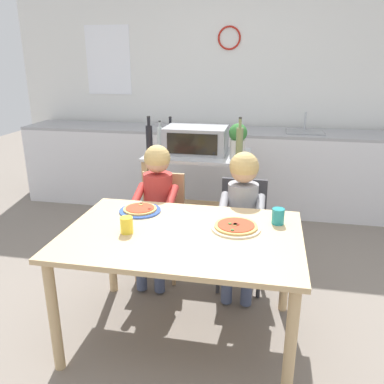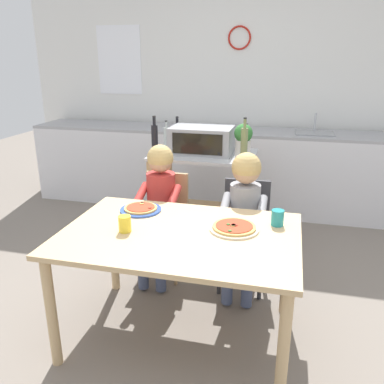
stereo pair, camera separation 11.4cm
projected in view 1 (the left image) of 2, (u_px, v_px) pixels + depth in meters
name	position (u px, v px, depth m)	size (l,w,h in m)	color
ground_plane	(209.00, 256.00, 3.57)	(10.93, 10.93, 0.00)	slate
back_wall_tiled	(233.00, 87.00, 4.71)	(5.32, 0.14, 2.70)	white
kitchen_counter	(227.00, 169.00, 4.62)	(4.79, 0.60, 1.11)	silver
kitchen_island_cart	(198.00, 184.00, 3.67)	(0.91, 0.62, 0.87)	#B7BABF
toaster_oven	(196.00, 140.00, 3.56)	(0.55, 0.39, 0.23)	#999BA0
bottle_squat_spirits	(149.00, 140.00, 3.39)	(0.06, 0.06, 0.35)	black
bottle_brown_beer	(240.00, 142.00, 3.58)	(0.05, 0.05, 0.26)	#1E4723
bottle_dark_olive_oil	(239.00, 144.00, 3.22)	(0.06, 0.06, 0.37)	olive
bottle_clear_vinegar	(160.00, 138.00, 3.66)	(0.05, 0.05, 0.27)	#ADB7B2
bottle_slim_sauce	(170.00, 134.00, 3.81)	(0.05, 0.05, 0.29)	black
potted_herb_plant	(238.00, 139.00, 3.36)	(0.16, 0.16, 0.29)	beige
dining_table	(182.00, 246.00, 2.35)	(1.38, 0.94, 0.72)	tan
dining_chair_left	(161.00, 217.00, 3.17)	(0.36, 0.36, 0.81)	tan
dining_chair_right	(242.00, 225.00, 3.01)	(0.36, 0.36, 0.81)	#333338
child_in_red_shirt	(156.00, 197.00, 3.00)	(0.32, 0.42, 1.06)	#424C6B
child_in_grey_shirt	(242.00, 205.00, 2.84)	(0.32, 0.42, 1.04)	#424C6B
pizza_plate_blue_rimmed	(140.00, 210.00, 2.63)	(0.27, 0.27, 0.03)	#3356B7
pizza_plate_cream	(236.00, 227.00, 2.36)	(0.29, 0.29, 0.03)	beige
drinking_cup_yellow	(127.00, 225.00, 2.30)	(0.07, 0.07, 0.10)	yellow
drinking_cup_teal	(278.00, 216.00, 2.43)	(0.08, 0.08, 0.10)	teal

